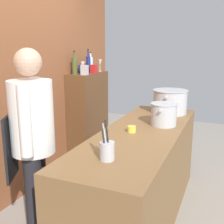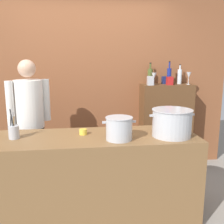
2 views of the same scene
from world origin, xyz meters
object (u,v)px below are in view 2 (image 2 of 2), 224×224
stockpot_large (172,123)px  utensil_crock (14,132)px  stockpot_small (119,128)px  wine_glass_short (189,76)px  wine_bottle_cobalt (169,76)px  wine_glass_tall (154,76)px  wine_bottle_olive (150,76)px  wine_bottle_clear (180,76)px  spice_tin_silver (150,81)px  spice_tin_navy (165,80)px  butter_jar (83,132)px  spice_tin_red (170,81)px  chef (30,117)px

stockpot_large → utensil_crock: (-1.56, 0.11, -0.07)m
stockpot_small → wine_glass_short: size_ratio=1.80×
utensil_crock → wine_bottle_cobalt: wine_bottle_cobalt is taller
wine_bottle_cobalt → wine_glass_tall: 0.24m
stockpot_large → stockpot_small: (-0.55, -0.05, -0.03)m
stockpot_small → wine_glass_tall: wine_glass_tall is taller
wine_bottle_olive → wine_bottle_clear: bearing=-2.2°
wine_glass_short → spice_tin_silver: bearing=-175.1°
wine_bottle_clear → spice_tin_navy: (-0.22, 0.03, -0.06)m
wine_bottle_clear → wine_glass_tall: 0.43m
wine_bottle_cobalt → spice_tin_navy: size_ratio=3.03×
utensil_crock → butter_jar: size_ratio=3.70×
wine_bottle_cobalt → spice_tin_red: wine_bottle_cobalt is taller
wine_bottle_cobalt → chef: bearing=-165.5°
spice_tin_red → utensil_crock: bearing=-151.2°
butter_jar → wine_glass_tall: (1.05, 1.07, 0.49)m
utensil_crock → butter_jar: 0.68m
stockpot_small → wine_bottle_olive: size_ratio=1.04×
stockpot_large → stockpot_small: stockpot_large is taller
stockpot_small → wine_bottle_olive: (0.68, 1.40, 0.40)m
stockpot_large → wine_glass_short: wine_glass_short is taller
wine_glass_tall → wine_glass_short: wine_glass_short is taller
stockpot_large → wine_bottle_cobalt: bearing=72.5°
butter_jar → spice_tin_navy: size_ratio=0.72×
chef → spice_tin_red: bearing=164.5°
butter_jar → wine_bottle_clear: 1.94m
chef → wine_glass_short: chef is taller
spice_tin_red → spice_tin_silver: bearing=-178.3°
butter_jar → wine_glass_tall: 1.58m
stockpot_small → wine_glass_short: (1.23, 1.28, 0.41)m
stockpot_large → spice_tin_navy: size_ratio=4.19×
wine_glass_tall → chef: bearing=-164.7°
wine_bottle_cobalt → wine_glass_short: wine_bottle_cobalt is taller
chef → wine_glass_short: bearing=164.0°
chef → wine_bottle_cobalt: chef is taller
utensil_crock → wine_bottle_olive: bearing=36.0°
spice_tin_red → spice_tin_navy: (-0.02, 0.18, -0.00)m
butter_jar → wine_glass_tall: wine_glass_tall is taller
stockpot_large → utensil_crock: utensil_crock is taller
wine_glass_tall → spice_tin_navy: wine_glass_tall is taller
wine_glass_short → spice_tin_red: (-0.30, -0.04, -0.07)m
stockpot_small → wine_bottle_clear: 1.83m
wine_bottle_olive → utensil_crock: bearing=-144.0°
chef → spice_tin_silver: 1.71m
stockpot_small → wine_glass_short: wine_glass_short is taller
wine_bottle_cobalt → spice_tin_red: size_ratio=2.85×
spice_tin_navy → spice_tin_silver: (-0.27, -0.19, 0.01)m
wine_bottle_clear → wine_bottle_cobalt: bearing=-163.1°
wine_glass_short → spice_tin_navy: size_ratio=1.64×
utensil_crock → wine_glass_short: (2.25, 1.11, 0.45)m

